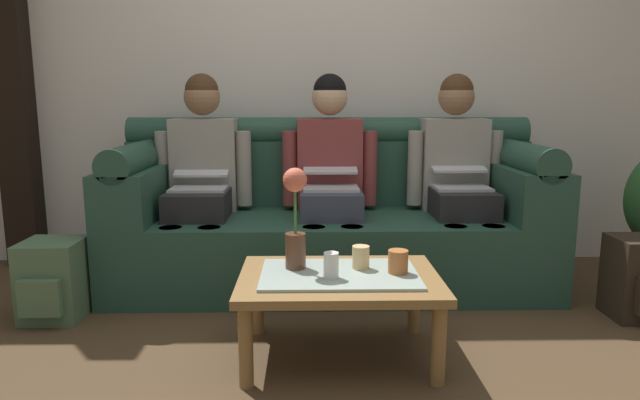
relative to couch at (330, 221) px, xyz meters
The scene contains 13 objects.
ground_plane 1.23m from the couch, 90.00° to the right, with size 14.00×14.00×0.00m, color #4C3823.
back_wall_patterned 1.21m from the couch, 90.00° to the left, with size 6.00×0.12×2.90m, color silver.
timber_pillar 2.29m from the couch, 168.29° to the left, with size 0.20×0.20×2.90m, color black.
couch is the anchor object (origin of this frame).
person_left 0.80m from the couch, behind, with size 0.56×0.67×1.22m.
person_middle 0.29m from the couch, 90.00° to the right, with size 0.56×0.67×1.22m.
person_right 0.80m from the couch, ahead, with size 0.56×0.67×1.22m.
coffee_table 1.02m from the couch, 90.00° to the right, with size 0.83×0.60×0.37m.
flower_vase 0.99m from the couch, 100.82° to the right, with size 0.10×0.10×0.43m.
cup_near_left 0.97m from the couch, 84.44° to the right, with size 0.07×0.07×0.10m, color #DBB77A.
cup_near_right 1.06m from the couch, 76.80° to the right, with size 0.08×0.08×0.10m, color #B26633.
cup_far_center 1.09m from the couch, 91.93° to the right, with size 0.06×0.06×0.10m, color white.
backpack_left 1.51m from the couch, 157.84° to the right, with size 0.28×0.32×0.39m.
Camera 1 is at (-0.13, -2.09, 1.08)m, focal length 31.78 mm.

